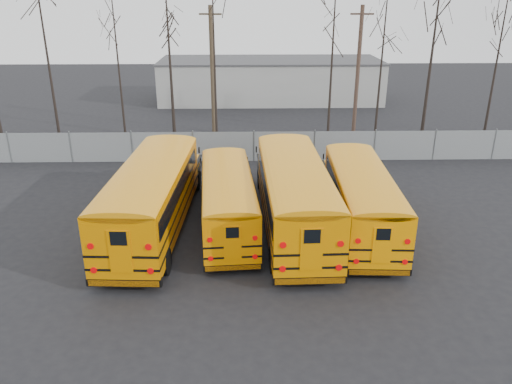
{
  "coord_description": "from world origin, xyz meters",
  "views": [
    {
      "loc": [
        -0.55,
        -19.6,
        10.51
      ],
      "look_at": [
        -0.07,
        2.46,
        1.6
      ],
      "focal_mm": 35.0,
      "sensor_mm": 36.0,
      "label": 1
    }
  ],
  "objects_px": {
    "bus_c": "(294,190)",
    "utility_pole_left": "(212,70)",
    "utility_pole_right": "(358,70)",
    "bus_d": "(361,194)",
    "bus_a": "(153,191)",
    "bus_b": "(228,195)"
  },
  "relations": [
    {
      "from": "bus_b",
      "to": "utility_pole_left",
      "type": "height_order",
      "value": "utility_pole_left"
    },
    {
      "from": "bus_a",
      "to": "bus_c",
      "type": "relative_size",
      "value": 1.0
    },
    {
      "from": "bus_c",
      "to": "utility_pole_left",
      "type": "relative_size",
      "value": 1.28
    },
    {
      "from": "utility_pole_left",
      "to": "utility_pole_right",
      "type": "relative_size",
      "value": 1.0
    },
    {
      "from": "bus_b",
      "to": "bus_c",
      "type": "bearing_deg",
      "value": -8.51
    },
    {
      "from": "bus_b",
      "to": "bus_c",
      "type": "xyz_separation_m",
      "value": [
        3.08,
        -0.23,
        0.34
      ]
    },
    {
      "from": "utility_pole_left",
      "to": "bus_a",
      "type": "bearing_deg",
      "value": -86.29
    },
    {
      "from": "utility_pole_left",
      "to": "utility_pole_right",
      "type": "bearing_deg",
      "value": 5.49
    },
    {
      "from": "bus_c",
      "to": "bus_d",
      "type": "height_order",
      "value": "bus_c"
    },
    {
      "from": "bus_d",
      "to": "utility_pole_left",
      "type": "distance_m",
      "value": 19.62
    },
    {
      "from": "utility_pole_right",
      "to": "bus_b",
      "type": "bearing_deg",
      "value": -113.53
    },
    {
      "from": "bus_a",
      "to": "bus_b",
      "type": "relative_size",
      "value": 1.2
    },
    {
      "from": "bus_a",
      "to": "utility_pole_right",
      "type": "relative_size",
      "value": 1.28
    },
    {
      "from": "bus_a",
      "to": "bus_b",
      "type": "xyz_separation_m",
      "value": [
        3.42,
        0.25,
        -0.34
      ]
    },
    {
      "from": "utility_pole_left",
      "to": "bus_c",
      "type": "bearing_deg",
      "value": -65.65
    },
    {
      "from": "bus_b",
      "to": "utility_pole_right",
      "type": "xyz_separation_m",
      "value": [
        9.41,
        16.73,
        3.28
      ]
    },
    {
      "from": "utility_pole_right",
      "to": "bus_d",
      "type": "bearing_deg",
      "value": -94.88
    },
    {
      "from": "bus_c",
      "to": "utility_pole_right",
      "type": "bearing_deg",
      "value": 67.98
    },
    {
      "from": "bus_d",
      "to": "utility_pole_left",
      "type": "xyz_separation_m",
      "value": [
        -7.87,
        17.7,
        3.15
      ]
    },
    {
      "from": "bus_d",
      "to": "bus_a",
      "type": "bearing_deg",
      "value": -177.11
    },
    {
      "from": "utility_pole_left",
      "to": "utility_pole_right",
      "type": "xyz_separation_m",
      "value": [
        11.08,
        -0.75,
        0.02
      ]
    },
    {
      "from": "bus_d",
      "to": "utility_pole_right",
      "type": "distance_m",
      "value": 17.54
    }
  ]
}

